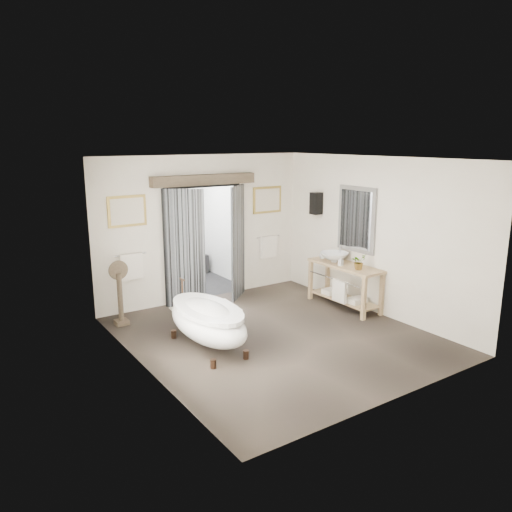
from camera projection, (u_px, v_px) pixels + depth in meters
name	position (u px, v px, depth m)	size (l,w,h in m)	color
ground_plane	(276.00, 336.00, 8.29)	(5.00, 5.00, 0.00)	#4C4137
room_shell	(280.00, 227.00, 7.75)	(4.52, 5.02, 2.91)	silver
shower_room	(173.00, 242.00, 11.31)	(2.22, 2.01, 2.51)	black
back_wall_dressing	(207.00, 224.00, 9.80)	(3.82, 0.68, 2.52)	black
clawfoot_tub	(207.00, 321.00, 7.71)	(0.84, 1.89, 0.92)	#402A1D
vanity	(344.00, 282.00, 9.60)	(0.57, 1.60, 0.85)	tan
pedestal_mirror	(120.00, 297.00, 8.70)	(0.34, 0.22, 1.16)	brown
rug	(206.00, 309.00, 9.57)	(1.20, 0.80, 0.01)	silver
slippers	(209.00, 310.00, 9.44)	(0.42, 0.30, 0.05)	white
basin	(334.00, 257.00, 9.72)	(0.55, 0.55, 0.19)	white
plant	(359.00, 262.00, 9.15)	(0.26, 0.23, 0.29)	gray
soap_bottle_a	(341.00, 261.00, 9.45)	(0.08, 0.08, 0.17)	gray
soap_bottle_b	(323.00, 254.00, 10.00)	(0.14, 0.14, 0.18)	gray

